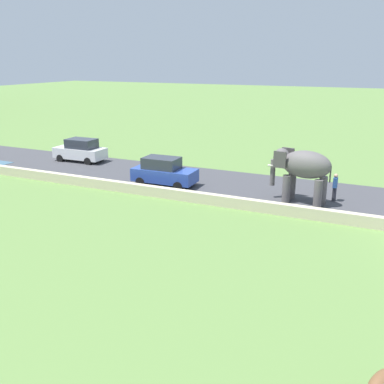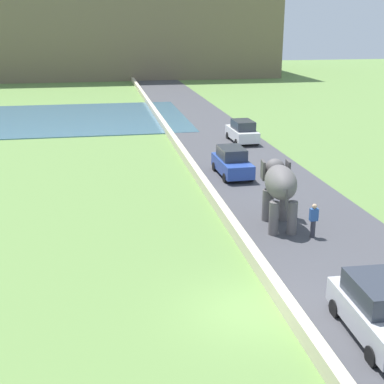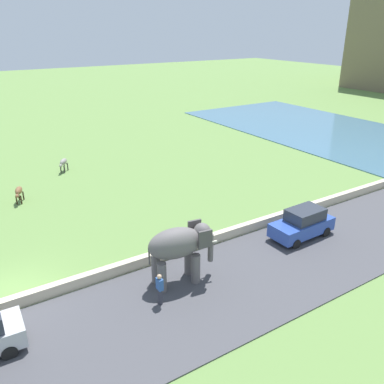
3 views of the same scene
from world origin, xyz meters
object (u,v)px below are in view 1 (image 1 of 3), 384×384
car_blue (164,172)px  person_beside_elephant (335,187)px  car_white (80,150)px  elephant (302,168)px

car_blue → person_beside_elephant: bearing=-83.9°
person_beside_elephant → car_blue: (-1.08, 10.20, 0.03)m
car_white → car_blue: bearing=-109.3°
person_beside_elephant → elephant: bearing=122.0°
elephant → car_blue: 8.59m
person_beside_elephant → car_blue: car_blue is taller
elephant → car_white: 17.84m
elephant → car_blue: size_ratio=0.88×
car_blue → car_white: 9.55m
person_beside_elephant → car_white: size_ratio=0.40×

